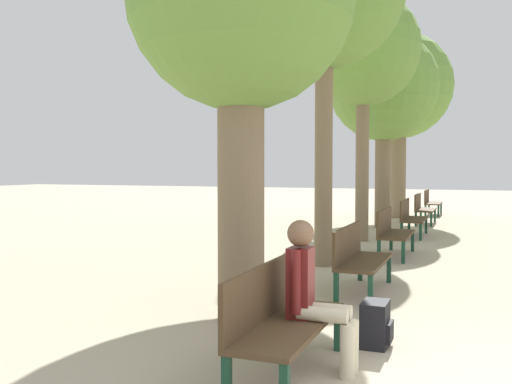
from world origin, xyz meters
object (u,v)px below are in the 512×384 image
bench_row_5 (431,201)px  tree_row_0 (241,4)px  bench_row_1 (357,255)px  bench_row_3 (410,216)px  bench_row_2 (391,230)px  tree_row_3 (384,88)px  bench_row_0 (278,313)px  tree_row_2 (363,51)px  bench_row_4 (422,207)px  person_seated (314,291)px  tree_row_4 (399,87)px  backpack (376,324)px

bench_row_5 → tree_row_0: tree_row_0 is taller
bench_row_1 → bench_row_3: same height
bench_row_2 → tree_row_3: tree_row_3 is taller
bench_row_0 → tree_row_0: tree_row_0 is taller
bench_row_5 → tree_row_2: (-0.94, -7.81, 3.77)m
tree_row_0 → bench_row_0: bearing=-57.6°
tree_row_3 → bench_row_5: bearing=78.8°
bench_row_4 → tree_row_2: size_ratio=0.29×
bench_row_2 → person_seated: size_ratio=1.32×
bench_row_1 → bench_row_4: bearing=90.0°
bench_row_3 → bench_row_5: same height
bench_row_3 → bench_row_4: (0.00, 3.28, 0.00)m
bench_row_2 → tree_row_0: size_ratio=0.34×
bench_row_2 → bench_row_3: 3.28m
tree_row_3 → person_seated: (1.18, -11.45, -3.18)m
bench_row_5 → tree_row_3: bearing=-101.2°
bench_row_4 → person_seated: 12.94m
bench_row_1 → bench_row_2: (0.00, 3.28, 0.00)m
bench_row_0 → tree_row_3: bearing=94.6°
bench_row_0 → tree_row_2: size_ratio=0.29×
bench_row_4 → bench_row_0: bearing=-90.0°
bench_row_2 → bench_row_3: same height
bench_row_0 → bench_row_5: 16.41m
tree_row_3 → bench_row_3: bearing=-62.4°
bench_row_0 → tree_row_4: 15.44m
bench_row_3 → backpack: size_ratio=3.89×
bench_row_1 → tree_row_2: size_ratio=0.29×
tree_row_3 → bench_row_4: bearing=57.6°
bench_row_0 → bench_row_3: same height
tree_row_2 → tree_row_3: size_ratio=1.04×
tree_row_0 → tree_row_3: tree_row_3 is taller
tree_row_0 → tree_row_4: size_ratio=0.79×
bench_row_1 → tree_row_0: tree_row_0 is taller
person_seated → bench_row_3: bearing=91.4°
bench_row_1 → bench_row_5: same height
backpack → bench_row_2: bearing=96.3°
tree_row_0 → bench_row_1: bearing=62.4°
tree_row_4 → tree_row_2: bearing=-90.0°
bench_row_0 → tree_row_2: tree_row_2 is taller
bench_row_0 → person_seated: size_ratio=1.32×
tree_row_3 → backpack: (1.55, -10.62, -3.64)m
tree_row_2 → backpack: (1.55, -7.57, -4.07)m
tree_row_3 → person_seated: size_ratio=4.33×
bench_row_5 → person_seated: person_seated is taller
tree_row_4 → bench_row_2: bearing=-83.6°
bench_row_0 → tree_row_0: (-0.94, 1.48, 2.94)m
backpack → bench_row_5: bearing=92.3°
bench_row_2 → tree_row_2: bearing=114.8°
bench_row_1 → bench_row_3: 6.57m
bench_row_5 → tree_row_3: (-0.94, -4.77, 3.34)m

